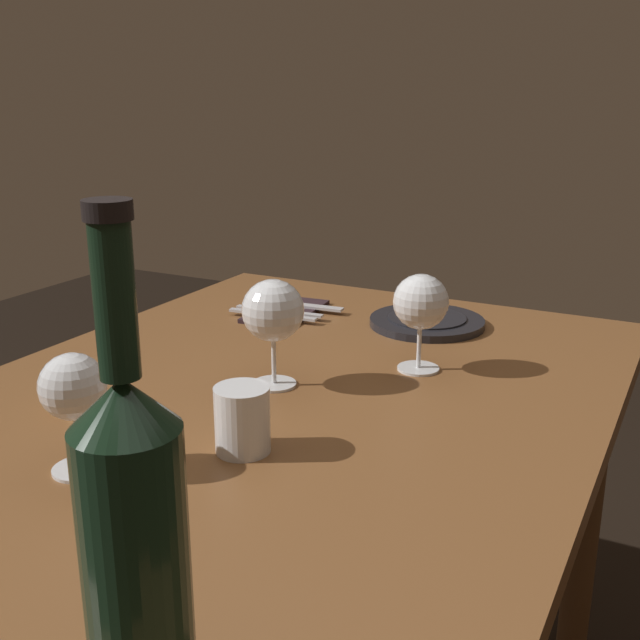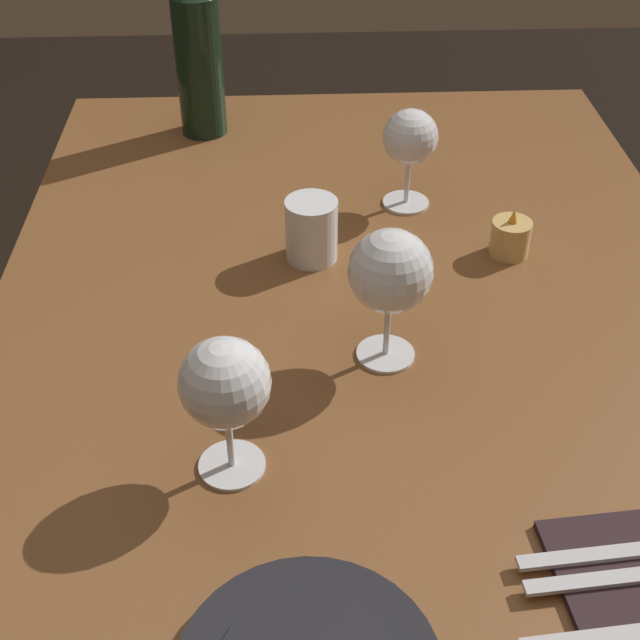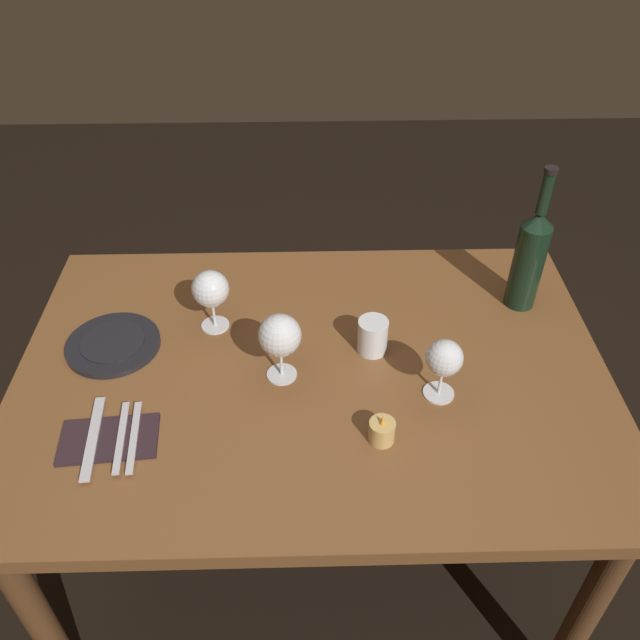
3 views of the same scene
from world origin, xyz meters
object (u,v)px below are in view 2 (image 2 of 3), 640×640
at_px(water_tumbler, 311,233).
at_px(folded_napkin, 634,607).
at_px(wine_bottle, 198,50).
at_px(fork_outer, 617,553).
at_px(wine_glass_right, 410,140).
at_px(votive_candle, 510,239).
at_px(wine_glass_left, 390,273).
at_px(fork_inner, 626,577).
at_px(wine_glass_centre, 225,385).

relative_size(water_tumbler, folded_napkin, 0.42).
distance_m(wine_bottle, fork_outer, 0.97).
distance_m(wine_glass_right, fork_outer, 0.63).
bearing_deg(votive_candle, fork_outer, -1.19).
height_order(wine_glass_left, fork_outer, wine_glass_left).
distance_m(wine_glass_left, folded_napkin, 0.39).
bearing_deg(wine_bottle, fork_outer, 25.37).
bearing_deg(fork_inner, wine_glass_left, -150.90).
height_order(wine_glass_left, water_tumbler, wine_glass_left).
relative_size(votive_candle, fork_outer, 0.37).
relative_size(wine_glass_centre, votive_candle, 2.29).
bearing_deg(wine_glass_centre, folded_napkin, 62.75).
xyz_separation_m(wine_glass_centre, fork_inner, (0.15, 0.34, -0.10)).
height_order(wine_glass_centre, folded_napkin, wine_glass_centre).
xyz_separation_m(wine_glass_centre, folded_napkin, (0.18, 0.34, -0.10)).
distance_m(wine_bottle, folded_napkin, 1.01).
xyz_separation_m(wine_glass_left, folded_napkin, (0.34, 0.17, -0.11)).
bearing_deg(folded_napkin, fork_inner, 180.00).
bearing_deg(folded_napkin, wine_bottle, -155.86).
xyz_separation_m(wine_glass_right, water_tumbler, (0.13, -0.14, -0.06)).
distance_m(folded_napkin, fork_outer, 0.05).
bearing_deg(wine_glass_right, wine_bottle, -129.39).
bearing_deg(wine_glass_left, fork_outer, 31.19).
bearing_deg(water_tumbler, wine_glass_right, 132.76).
relative_size(wine_glass_right, fork_inner, 0.79).
relative_size(wine_bottle, fork_inner, 2.02).
height_order(wine_bottle, folded_napkin, wine_bottle).
xyz_separation_m(wine_glass_centre, wine_bottle, (-0.74, -0.07, 0.03)).
xyz_separation_m(folded_napkin, fork_outer, (-0.05, 0.00, 0.01)).
distance_m(wine_glass_left, wine_bottle, 0.63).
distance_m(wine_glass_right, wine_bottle, 0.39).
height_order(folded_napkin, fork_inner, fork_inner).
xyz_separation_m(wine_bottle, fork_inner, (0.89, 0.41, -0.13)).
bearing_deg(water_tumbler, fork_outer, 27.00).
bearing_deg(wine_glass_left, wine_glass_centre, -46.23).
relative_size(wine_glass_left, fork_inner, 0.90).
relative_size(wine_glass_centre, folded_napkin, 0.77).
bearing_deg(water_tumbler, votive_candle, 89.22).
bearing_deg(wine_glass_centre, wine_glass_left, 133.77).
bearing_deg(fork_inner, wine_bottle, -155.26).
bearing_deg(wine_bottle, fork_inner, 24.74).
bearing_deg(water_tumbler, folded_napkin, 24.81).
distance_m(wine_glass_centre, water_tumbler, 0.38).
height_order(votive_candle, fork_outer, votive_candle).
distance_m(wine_glass_centre, wine_bottle, 0.74).
height_order(folded_napkin, fork_outer, fork_outer).
relative_size(wine_glass_right, votive_candle, 2.13).
distance_m(wine_glass_right, water_tumbler, 0.20).
height_order(water_tumbler, votive_candle, water_tumbler).
distance_m(wine_bottle, water_tumbler, 0.42).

